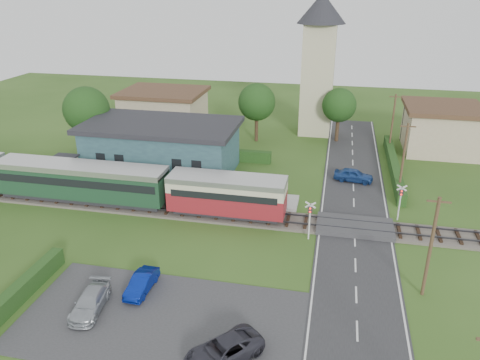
% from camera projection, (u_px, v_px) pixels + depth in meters
% --- Properties ---
extents(ground, '(120.00, 120.00, 0.00)m').
position_uv_depth(ground, '(231.00, 228.00, 38.59)').
color(ground, '#2D4C19').
extents(railway_track, '(76.00, 3.20, 0.49)m').
position_uv_depth(railway_track, '(236.00, 216.00, 40.35)').
color(railway_track, '#4C443D').
rests_on(railway_track, ground).
extents(road, '(6.00, 70.00, 0.05)m').
position_uv_depth(road, '(355.00, 241.00, 36.67)').
color(road, '#28282B').
rests_on(road, ground).
extents(car_park, '(17.00, 9.00, 0.08)m').
position_uv_depth(car_park, '(161.00, 320.00, 28.07)').
color(car_park, '#333335').
rests_on(car_park, ground).
extents(crossing_deck, '(6.20, 3.40, 0.45)m').
position_uv_depth(crossing_deck, '(355.00, 227.00, 38.39)').
color(crossing_deck, '#333335').
rests_on(crossing_deck, ground).
extents(platform, '(30.00, 3.00, 0.45)m').
position_uv_depth(platform, '(142.00, 190.00, 45.10)').
color(platform, gray).
rests_on(platform, ground).
extents(equipment_hut, '(2.30, 2.30, 2.55)m').
position_uv_depth(equipment_hut, '(65.00, 169.00, 46.03)').
color(equipment_hut, '#C0B891').
rests_on(equipment_hut, platform).
extents(station_building, '(16.00, 9.00, 5.30)m').
position_uv_depth(station_building, '(162.00, 147.00, 49.34)').
color(station_building, '#39656B').
rests_on(station_building, ground).
extents(train, '(43.20, 2.90, 3.40)m').
position_uv_depth(train, '(49.00, 178.00, 42.90)').
color(train, '#232328').
rests_on(train, ground).
extents(church_tower, '(6.00, 6.00, 17.60)m').
position_uv_depth(church_tower, '(319.00, 55.00, 58.81)').
color(church_tower, '#C0B891').
rests_on(church_tower, ground).
extents(house_west, '(10.80, 8.80, 5.50)m').
position_uv_depth(house_west, '(164.00, 110.00, 62.86)').
color(house_west, tan).
rests_on(house_west, ground).
extents(house_east, '(8.80, 8.80, 5.50)m').
position_uv_depth(house_east, '(441.00, 128.00, 55.25)').
color(house_east, tan).
rests_on(house_east, ground).
extents(hedge_carpark, '(0.80, 9.00, 1.20)m').
position_uv_depth(hedge_carpark, '(19.00, 292.00, 29.67)').
color(hedge_carpark, '#193814').
rests_on(hedge_carpark, ground).
extents(hedge_roadside, '(0.80, 18.00, 1.20)m').
position_uv_depth(hedge_roadside, '(394.00, 166.00, 50.03)').
color(hedge_roadside, '#193814').
rests_on(hedge_roadside, ground).
extents(hedge_station, '(22.00, 0.80, 1.30)m').
position_uv_depth(hedge_station, '(177.00, 151.00, 54.20)').
color(hedge_station, '#193814').
rests_on(hedge_station, ground).
extents(tree_a, '(5.20, 5.20, 8.00)m').
position_uv_depth(tree_a, '(86.00, 110.00, 52.90)').
color(tree_a, '#332316').
rests_on(tree_a, ground).
extents(tree_b, '(4.60, 4.60, 7.34)m').
position_uv_depth(tree_b, '(257.00, 102.00, 57.70)').
color(tree_b, '#332316').
rests_on(tree_b, ground).
extents(tree_c, '(4.20, 4.20, 6.78)m').
position_uv_depth(tree_c, '(339.00, 105.00, 57.72)').
color(tree_c, '#332316').
rests_on(tree_c, ground).
extents(utility_pole_b, '(1.40, 0.22, 7.00)m').
position_uv_depth(utility_pole_b, '(431.00, 246.00, 29.05)').
color(utility_pole_b, '#473321').
rests_on(utility_pole_b, ground).
extents(utility_pole_c, '(1.40, 0.22, 7.00)m').
position_uv_depth(utility_pole_c, '(403.00, 158.00, 43.45)').
color(utility_pole_c, '#473321').
rests_on(utility_pole_c, ground).
extents(utility_pole_d, '(1.40, 0.22, 7.00)m').
position_uv_depth(utility_pole_d, '(392.00, 123.00, 54.24)').
color(utility_pole_d, '#473321').
rests_on(utility_pole_d, ground).
extents(crossing_signal_near, '(0.84, 0.28, 3.28)m').
position_uv_depth(crossing_signal_near, '(310.00, 215.00, 36.16)').
color(crossing_signal_near, silver).
rests_on(crossing_signal_near, ground).
extents(crossing_signal_far, '(0.84, 0.28, 3.28)m').
position_uv_depth(crossing_signal_far, '(401.00, 197.00, 39.10)').
color(crossing_signal_far, silver).
rests_on(crossing_signal_far, ground).
extents(streetlamp_west, '(0.30, 0.30, 5.15)m').
position_uv_depth(streetlamp_west, '(98.00, 115.00, 59.60)').
color(streetlamp_west, '#3F3F47').
rests_on(streetlamp_west, ground).
extents(streetlamp_east, '(0.30, 0.30, 5.15)m').
position_uv_depth(streetlamp_east, '(403.00, 117.00, 58.62)').
color(streetlamp_east, '#3F3F47').
rests_on(streetlamp_east, ground).
extents(car_on_road, '(4.05, 2.08, 1.32)m').
position_uv_depth(car_on_road, '(354.00, 175.00, 47.30)').
color(car_on_road, navy).
rests_on(car_on_road, road).
extents(car_park_blue, '(1.27, 3.45, 1.13)m').
position_uv_depth(car_park_blue, '(142.00, 283.00, 30.52)').
color(car_park_blue, navy).
rests_on(car_park_blue, car_park).
extents(car_park_silver, '(2.07, 4.15, 1.16)m').
position_uv_depth(car_park_silver, '(90.00, 302.00, 28.70)').
color(car_park_silver, '#9CA2A9').
rests_on(car_park_silver, car_park).
extents(car_park_dark, '(4.50, 4.69, 1.24)m').
position_uv_depth(car_park_dark, '(224.00, 350.00, 24.88)').
color(car_park_dark, '#2F2E38').
rests_on(car_park_dark, car_park).
extents(pedestrian_near, '(0.65, 0.45, 1.72)m').
position_uv_depth(pedestrian_near, '(205.00, 186.00, 43.35)').
color(pedestrian_near, gray).
rests_on(pedestrian_near, platform).
extents(pedestrian_far, '(0.98, 1.09, 1.86)m').
position_uv_depth(pedestrian_far, '(102.00, 174.00, 45.70)').
color(pedestrian_far, gray).
rests_on(pedestrian_far, platform).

